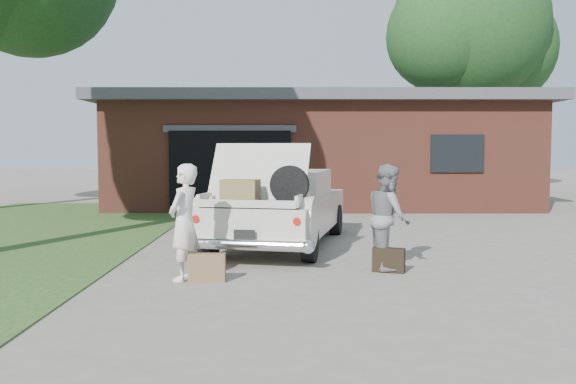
{
  "coord_description": "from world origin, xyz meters",
  "views": [
    {
      "loc": [
        -0.04,
        -8.11,
        1.71
      ],
      "look_at": [
        0.0,
        0.6,
        1.1
      ],
      "focal_mm": 38.0,
      "sensor_mm": 36.0,
      "label": 1
    }
  ],
  "objects": [
    {
      "name": "suitcase_right",
      "position": [
        1.4,
        0.27,
        0.17
      ],
      "size": [
        0.47,
        0.28,
        0.34
      ],
      "primitive_type": "cube",
      "rotation": [
        0.0,
        0.0,
        -0.35
      ],
      "color": "black",
      "rests_on": "ground"
    },
    {
      "name": "ground",
      "position": [
        0.0,
        0.0,
        0.0
      ],
      "size": [
        90.0,
        90.0,
        0.0
      ],
      "primitive_type": "plane",
      "color": "gray",
      "rests_on": "ground"
    },
    {
      "name": "house",
      "position": [
        0.98,
        11.47,
        1.67
      ],
      "size": [
        12.8,
        7.8,
        3.3
      ],
      "color": "brown",
      "rests_on": "ground"
    },
    {
      "name": "suitcase_left",
      "position": [
        -1.05,
        -0.33,
        0.18
      ],
      "size": [
        0.48,
        0.15,
        0.37
      ],
      "primitive_type": "cube",
      "rotation": [
        0.0,
        0.0,
        0.0
      ],
      "color": "brown",
      "rests_on": "ground"
    },
    {
      "name": "woman_right",
      "position": [
        1.44,
        0.51,
        0.75
      ],
      "size": [
        0.61,
        0.76,
        1.51
      ],
      "primitive_type": "imported",
      "rotation": [
        0.0,
        0.0,
        1.63
      ],
      "color": "gray",
      "rests_on": "ground"
    },
    {
      "name": "sedan",
      "position": [
        -0.14,
        2.67,
        0.69
      ],
      "size": [
        2.73,
        4.95,
        1.81
      ],
      "rotation": [
        0.0,
        0.0,
        -0.21
      ],
      "color": "beige",
      "rests_on": "ground"
    },
    {
      "name": "woman_left",
      "position": [
        -1.36,
        -0.21,
        0.76
      ],
      "size": [
        0.53,
        0.65,
        1.52
      ],
      "primitive_type": "imported",
      "rotation": [
        0.0,
        0.0,
        -1.92
      ],
      "color": "white",
      "rests_on": "ground"
    },
    {
      "name": "tree_right",
      "position": [
        7.54,
        17.06,
        6.39
      ],
      "size": [
        7.32,
        6.37,
        9.86
      ],
      "color": "#38281E",
      "rests_on": "ground"
    }
  ]
}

